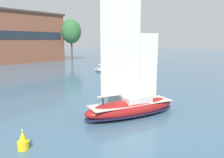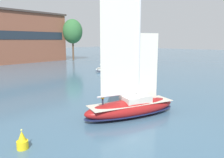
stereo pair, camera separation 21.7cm
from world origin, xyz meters
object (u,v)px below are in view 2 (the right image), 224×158
Objects in this scene: sailboat_main at (131,106)px; sailboat_moored_mid_channel at (111,69)px; tree_shore_center at (73,31)px; channel_buoy at (22,141)px.

sailboat_main is 35.86m from sailboat_moored_mid_channel.
tree_shore_center is 1.12× the size of sailboat_main.
sailboat_moored_mid_channel is 44.39m from channel_buoy.
channel_buoy is at bearing -148.79° from sailboat_moored_mid_channel.
sailboat_main is 1.37× the size of sailboat_moored_mid_channel.
sailboat_main is (-44.49, -64.27, -11.50)m from tree_shore_center.
sailboat_moored_mid_channel is (-18.97, -39.08, -11.95)m from tree_shore_center.
tree_shore_center is at bearing 64.11° from sailboat_moored_mid_channel.
tree_shore_center is 45.05m from sailboat_moored_mid_channel.
tree_shore_center is at bearing 47.47° from channel_buoy.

